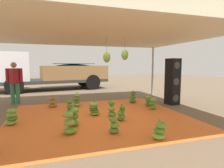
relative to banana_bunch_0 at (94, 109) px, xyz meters
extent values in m
plane|color=brown|center=(0.12, 2.82, -0.21)|extent=(40.00, 40.00, 0.00)
cube|color=orange|center=(0.12, -0.18, -0.21)|extent=(5.51, 4.90, 0.01)
cylinder|color=#9EA0A5|center=(3.92, 3.12, 1.09)|extent=(0.10, 0.10, 2.59)
cube|color=beige|center=(0.12, -0.18, 2.41)|extent=(8.00, 7.00, 0.06)
cube|color=beige|center=(0.12, -3.65, 2.24)|extent=(8.00, 0.04, 0.28)
cylinder|color=#4C422D|center=(1.08, 0.04, 2.19)|extent=(0.01, 0.01, 0.39)
ellipsoid|color=#75A83D|center=(1.08, 0.04, 1.79)|extent=(0.24, 0.24, 0.36)
cylinder|color=#4C422D|center=(0.46, 0.07, 2.14)|extent=(0.01, 0.01, 0.48)
ellipsoid|color=#6B9E38|center=(0.46, 0.07, 1.70)|extent=(0.24, 0.24, 0.36)
ellipsoid|color=#75A83D|center=(0.03, 0.00, -0.14)|extent=(0.36, 0.36, 0.12)
ellipsoid|color=#518428|center=(0.01, 0.00, -0.06)|extent=(0.33, 0.33, 0.12)
ellipsoid|color=#477523|center=(-0.02, 0.01, 0.01)|extent=(0.32, 0.32, 0.12)
ellipsoid|color=#518428|center=(-0.02, 0.00, 0.09)|extent=(0.39, 0.39, 0.12)
ellipsoid|color=#75A83D|center=(-0.01, -0.02, 0.17)|extent=(0.34, 0.34, 0.12)
cylinder|color=olive|center=(0.01, -0.01, 0.23)|extent=(0.04, 0.04, 0.12)
ellipsoid|color=#75A83D|center=(-0.40, 1.45, -0.12)|extent=(0.38, 0.38, 0.15)
ellipsoid|color=#477523|center=(-0.40, 1.47, 0.00)|extent=(0.36, 0.36, 0.15)
ellipsoid|color=#518428|center=(-0.41, 1.46, 0.11)|extent=(0.26, 0.26, 0.15)
ellipsoid|color=#6B9E38|center=(-0.37, 1.46, 0.23)|extent=(0.33, 0.33, 0.15)
cylinder|color=olive|center=(-0.39, 1.45, 0.29)|extent=(0.04, 0.04, 0.12)
ellipsoid|color=#60932D|center=(-0.74, -0.88, -0.12)|extent=(0.33, 0.33, 0.16)
ellipsoid|color=#518428|center=(-0.74, -0.88, 0.05)|extent=(0.35, 0.35, 0.16)
ellipsoid|color=#6B9E38|center=(-0.71, -0.91, 0.23)|extent=(0.31, 0.31, 0.16)
cylinder|color=olive|center=(-0.73, -0.90, 0.29)|extent=(0.04, 0.04, 0.12)
ellipsoid|color=#60932D|center=(-0.88, -1.41, -0.13)|extent=(0.44, 0.44, 0.15)
ellipsoid|color=#75A83D|center=(-0.89, -1.37, 0.07)|extent=(0.37, 0.37, 0.15)
ellipsoid|color=#6B9E38|center=(-0.91, -1.36, 0.26)|extent=(0.29, 0.29, 0.15)
cylinder|color=olive|center=(-0.91, -1.39, 0.32)|extent=(0.04, 0.04, 0.12)
ellipsoid|color=#75A83D|center=(-0.79, 0.27, -0.14)|extent=(0.28, 0.28, 0.12)
ellipsoid|color=#6B9E38|center=(-0.75, 0.24, -0.04)|extent=(0.33, 0.33, 0.12)
ellipsoid|color=#477523|center=(-0.75, 0.23, 0.05)|extent=(0.30, 0.30, 0.12)
ellipsoid|color=#60932D|center=(-0.75, 0.27, 0.15)|extent=(0.27, 0.27, 0.12)
ellipsoid|color=#477523|center=(-0.78, 0.26, 0.24)|extent=(0.28, 0.28, 0.12)
cylinder|color=olive|center=(-0.76, 0.24, 0.30)|extent=(0.04, 0.04, 0.12)
ellipsoid|color=#477523|center=(2.02, 1.47, -0.12)|extent=(0.45, 0.45, 0.15)
ellipsoid|color=#518428|center=(2.02, 1.46, 0.05)|extent=(0.40, 0.40, 0.15)
ellipsoid|color=#477523|center=(2.02, 1.43, 0.22)|extent=(0.32, 0.32, 0.15)
cylinder|color=olive|center=(2.04, 1.45, 0.28)|extent=(0.04, 0.04, 0.12)
ellipsoid|color=#6B9E38|center=(0.52, -0.31, -0.11)|extent=(0.33, 0.33, 0.17)
ellipsoid|color=#75A83D|center=(0.49, -0.34, 0.06)|extent=(0.29, 0.29, 0.17)
ellipsoid|color=#518428|center=(0.50, -0.31, 0.24)|extent=(0.28, 0.28, 0.17)
cylinder|color=olive|center=(0.52, -0.31, 0.30)|extent=(0.04, 0.04, 0.12)
ellipsoid|color=#996628|center=(-1.32, 1.62, -0.14)|extent=(0.46, 0.46, 0.13)
ellipsoid|color=#996628|center=(-1.32, 1.62, 0.01)|extent=(0.41, 0.41, 0.13)
ellipsoid|color=#996628|center=(-1.33, 1.62, 0.16)|extent=(0.35, 0.35, 0.13)
cylinder|color=olive|center=(-1.35, 1.62, 0.22)|extent=(0.04, 0.04, 0.12)
ellipsoid|color=#518428|center=(0.14, -1.68, -0.13)|extent=(0.34, 0.34, 0.13)
ellipsoid|color=#6B9E38|center=(0.15, -1.69, 0.00)|extent=(0.29, 0.29, 0.13)
ellipsoid|color=#518428|center=(0.12, -1.66, 0.13)|extent=(0.23, 0.23, 0.13)
cylinder|color=olive|center=(0.14, -1.68, 0.19)|extent=(0.04, 0.04, 0.12)
ellipsoid|color=#477523|center=(2.35, 0.66, -0.13)|extent=(0.33, 0.33, 0.15)
ellipsoid|color=#477523|center=(2.38, 0.66, -0.05)|extent=(0.35, 0.35, 0.15)
ellipsoid|color=#477523|center=(2.34, 0.62, 0.02)|extent=(0.28, 0.28, 0.15)
ellipsoid|color=#518428|center=(2.38, 0.65, 0.10)|extent=(0.32, 0.32, 0.15)
ellipsoid|color=#75A83D|center=(2.34, 0.66, 0.17)|extent=(0.30, 0.30, 0.15)
cylinder|color=olive|center=(2.36, 0.63, 0.23)|extent=(0.04, 0.04, 0.12)
ellipsoid|color=#75A83D|center=(0.98, -2.32, -0.13)|extent=(0.36, 0.36, 0.14)
ellipsoid|color=#518428|center=(1.01, -2.32, 0.00)|extent=(0.35, 0.35, 0.14)
ellipsoid|color=#60932D|center=(1.02, -2.35, 0.13)|extent=(0.32, 0.32, 0.14)
cylinder|color=olive|center=(1.00, -2.32, 0.19)|extent=(0.04, 0.04, 0.12)
ellipsoid|color=#518428|center=(2.24, 0.15, -0.14)|extent=(0.37, 0.37, 0.13)
ellipsoid|color=#518428|center=(2.23, 0.16, 0.02)|extent=(0.25, 0.25, 0.13)
ellipsoid|color=#75A83D|center=(2.25, 0.12, 0.17)|extent=(0.28, 0.28, 0.13)
cylinder|color=olive|center=(2.25, 0.13, 0.23)|extent=(0.04, 0.04, 0.12)
ellipsoid|color=#75A83D|center=(-2.39, -0.27, -0.13)|extent=(0.34, 0.34, 0.14)
ellipsoid|color=#477523|center=(-2.35, -0.26, -0.02)|extent=(0.34, 0.34, 0.14)
ellipsoid|color=#6B9E38|center=(-2.35, -0.29, 0.09)|extent=(0.37, 0.37, 0.14)
ellipsoid|color=#75A83D|center=(-2.35, -0.29, 0.19)|extent=(0.32, 0.32, 0.14)
cylinder|color=olive|center=(-2.36, -0.28, 0.25)|extent=(0.04, 0.04, 0.12)
ellipsoid|color=#477523|center=(0.64, -0.80, -0.14)|extent=(0.31, 0.31, 0.12)
ellipsoid|color=#6B9E38|center=(0.67, -0.81, -0.06)|extent=(0.28, 0.28, 0.12)
ellipsoid|color=#518428|center=(0.63, -0.82, 0.02)|extent=(0.25, 0.25, 0.12)
ellipsoid|color=#60932D|center=(0.67, -0.80, 0.10)|extent=(0.27, 0.27, 0.12)
ellipsoid|color=#477523|center=(0.67, -0.84, 0.18)|extent=(0.20, 0.20, 0.12)
cylinder|color=olive|center=(0.65, -0.82, 0.24)|extent=(0.04, 0.04, 0.12)
cube|color=#2D2D2D|center=(-1.28, 7.01, 0.39)|extent=(7.13, 3.36, 0.20)
cube|color=silver|center=(-3.72, 6.66, 1.34)|extent=(2.21, 2.47, 1.70)
cube|color=olive|center=(0.18, 6.03, 0.94)|extent=(4.22, 0.68, 0.90)
cube|color=olive|center=(-0.15, 8.35, 0.94)|extent=(4.22, 0.68, 0.90)
cube|color=olive|center=(2.08, 7.48, 0.94)|extent=(0.42, 2.41, 0.90)
ellipsoid|color=#6B9E38|center=(0.01, 7.19, 1.00)|extent=(3.99, 2.54, 1.02)
cube|color=#19569E|center=(0.01, 7.19, 1.53)|extent=(2.79, 2.18, 0.04)
cylinder|color=black|center=(-3.43, 5.58, 0.29)|extent=(1.03, 0.42, 1.00)
cylinder|color=black|center=(-3.74, 7.78, 0.29)|extent=(1.03, 0.42, 1.00)
cylinder|color=black|center=(1.19, 6.24, 0.29)|extent=(1.03, 0.42, 1.00)
cylinder|color=black|center=(0.88, 8.43, 0.29)|extent=(1.03, 0.42, 1.00)
cylinder|color=#337A4C|center=(-2.94, 2.74, 0.22)|extent=(0.16, 0.16, 0.86)
cylinder|color=#337A4C|center=(-2.74, 2.74, 0.22)|extent=(0.16, 0.16, 0.86)
cylinder|color=maroon|center=(-2.84, 2.74, 0.98)|extent=(0.40, 0.40, 0.65)
cylinder|color=maroon|center=(-3.10, 2.74, 1.01)|extent=(0.13, 0.13, 0.58)
cylinder|color=maroon|center=(-2.58, 2.74, 1.01)|extent=(0.13, 0.13, 0.58)
sphere|color=#936B4C|center=(-2.84, 2.74, 1.44)|extent=(0.23, 0.23, 0.23)
cube|color=black|center=(3.51, 0.74, 0.09)|extent=(0.52, 0.53, 0.59)
cylinder|color=#383838|center=(3.51, 0.49, 0.09)|extent=(0.29, 0.06, 0.30)
cube|color=black|center=(3.51, 0.74, 0.77)|extent=(0.52, 0.53, 0.77)
cylinder|color=#383838|center=(3.51, 0.49, 0.77)|extent=(0.29, 0.06, 0.30)
cube|color=black|center=(3.51, 0.74, 1.43)|extent=(0.52, 0.53, 0.56)
cylinder|color=#383838|center=(3.51, 0.49, 1.43)|extent=(0.29, 0.06, 0.30)
camera|label=1|loc=(-1.16, -5.72, 1.44)|focal=29.00mm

